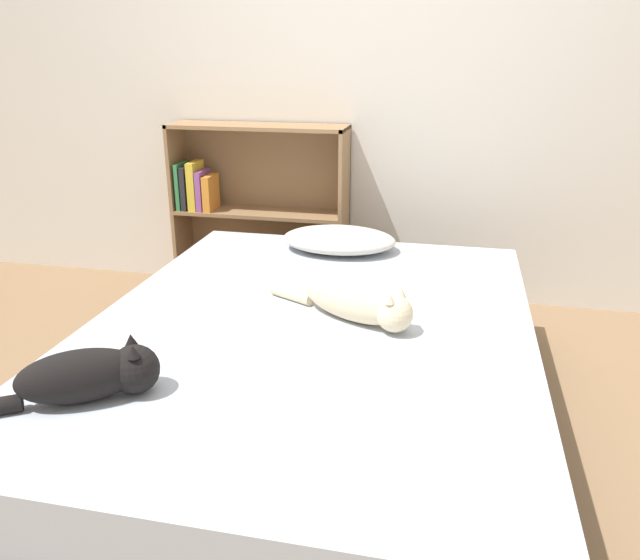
% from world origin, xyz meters
% --- Properties ---
extents(ground_plane, '(8.00, 8.00, 0.00)m').
position_xyz_m(ground_plane, '(0.00, 0.00, 0.00)').
color(ground_plane, '#846647').
extents(wall_back, '(8.00, 0.06, 2.50)m').
position_xyz_m(wall_back, '(0.00, 1.46, 1.25)').
color(wall_back, silver).
rests_on(wall_back, ground_plane).
extents(bed, '(1.56, 2.08, 0.44)m').
position_xyz_m(bed, '(0.00, 0.00, 0.22)').
color(bed, '#333338').
rests_on(bed, ground_plane).
extents(pillow, '(0.53, 0.37, 0.10)m').
position_xyz_m(pillow, '(-0.06, 0.83, 0.49)').
color(pillow, beige).
rests_on(pillow, bed).
extents(cat_light, '(0.56, 0.35, 0.15)m').
position_xyz_m(cat_light, '(0.15, 0.05, 0.51)').
color(cat_light, beige).
rests_on(cat_light, bed).
extents(cat_dark, '(0.45, 0.32, 0.16)m').
position_xyz_m(cat_dark, '(-0.46, -0.61, 0.51)').
color(cat_dark, black).
rests_on(cat_dark, bed).
extents(bookshelf, '(0.96, 0.26, 0.95)m').
position_xyz_m(bookshelf, '(-0.63, 1.33, 0.49)').
color(bookshelf, '#8E6B47').
rests_on(bookshelf, ground_plane).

